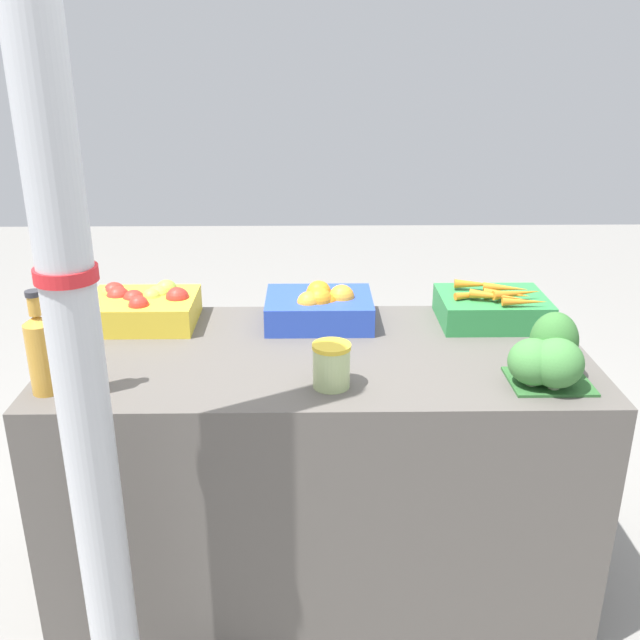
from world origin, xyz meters
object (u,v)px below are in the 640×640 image
Objects in this scene: broccoli_pile at (549,354)px; juice_bottle_cloudy at (87,349)px; juice_bottle_amber at (42,351)px; orange_crate at (319,307)px; carrot_crate at (493,307)px; pickle_jar at (331,365)px; apple_crate at (142,306)px; support_pole at (73,325)px.

juice_bottle_cloudy reaches higher than broccoli_pile.
broccoli_pile is 1.36m from juice_bottle_amber.
orange_crate is 0.58m from carrot_crate.
broccoli_pile reaches higher than pickle_jar.
pickle_jar is at bearing 1.60° from juice_bottle_amber.
pickle_jar is at bearing -139.47° from carrot_crate.
apple_crate is at bearing 158.73° from broccoli_pile.
juice_bottle_cloudy is (-1.24, -0.03, 0.04)m from broccoli_pile.
juice_bottle_cloudy reaches higher than carrot_crate.
carrot_crate is 0.46m from broccoli_pile.
broccoli_pile is at bearing 1.58° from juice_bottle_cloudy.
apple_crate is 0.53m from juice_bottle_amber.
carrot_crate is at bearing 40.53° from pickle_jar.
juice_bottle_cloudy reaches higher than apple_crate.
support_pole is at bearing -144.02° from carrot_crate.
carrot_crate is at bearing 22.42° from juice_bottle_cloudy.
broccoli_pile reaches higher than carrot_crate.
pickle_jar is at bearing -38.14° from apple_crate.
orange_crate is at bearing 38.64° from juice_bottle_cloudy.
apple_crate is 0.51m from juice_bottle_cloudy.
carrot_crate is (0.58, -0.00, -0.00)m from orange_crate.
orange_crate is 1.00× the size of carrot_crate.
juice_bottle_amber is (-0.20, 0.31, -0.20)m from support_pole.
carrot_crate is at bearing -0.56° from apple_crate.
orange_crate is at bearing 33.78° from juice_bottle_amber.
juice_bottle_cloudy is (-0.03, -0.50, 0.06)m from apple_crate.
juice_bottle_amber reaches higher than orange_crate.
juice_bottle_amber is at bearing -178.56° from broccoli_pile.
juice_bottle_amber is 2.30× the size of pickle_jar.
support_pole reaches higher than juice_bottle_amber.
pickle_jar is at bearing -178.75° from broccoli_pile.
broccoli_pile is 0.59m from pickle_jar.
support_pole is at bearing -163.19° from broccoli_pile.
pickle_jar is (0.03, -0.47, 0.01)m from orange_crate.
support_pole is 6.53× the size of carrot_crate.
support_pole reaches higher than broccoli_pile.
carrot_crate is 1.30m from juice_bottle_cloudy.
orange_crate is at bearing 56.54° from support_pole.
broccoli_pile is 0.80× the size of juice_bottle_cloudy.
orange_crate is at bearing 93.22° from pickle_jar.
juice_bottle_amber is (-1.32, -0.49, 0.07)m from carrot_crate.
support_pole is 0.86m from apple_crate.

